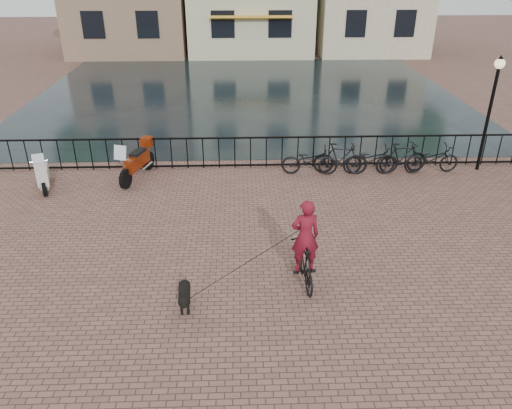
{
  "coord_description": "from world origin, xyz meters",
  "views": [
    {
      "loc": [
        -0.34,
        -6.8,
        6.19
      ],
      "look_at": [
        0.0,
        3.0,
        1.2
      ],
      "focal_mm": 35.0,
      "sensor_mm": 36.0,
      "label": 1
    }
  ],
  "objects_px": {
    "lamp_post": "(493,95)",
    "cyclist": "(305,247)",
    "motorcycle": "(136,157)",
    "dog": "(185,296)",
    "scooter": "(42,167)"
  },
  "relations": [
    {
      "from": "lamp_post",
      "to": "cyclist",
      "type": "relative_size",
      "value": 1.55
    },
    {
      "from": "cyclist",
      "to": "motorcycle",
      "type": "xyz_separation_m",
      "value": [
        -4.39,
        5.5,
        -0.16
      ]
    },
    {
      "from": "dog",
      "to": "motorcycle",
      "type": "distance_m",
      "value": 6.61
    },
    {
      "from": "dog",
      "to": "scooter",
      "type": "xyz_separation_m",
      "value": [
        -4.59,
        5.67,
        0.38
      ]
    },
    {
      "from": "motorcycle",
      "to": "scooter",
      "type": "height_order",
      "value": "motorcycle"
    },
    {
      "from": "motorcycle",
      "to": "lamp_post",
      "type": "bearing_deg",
      "value": 19.37
    },
    {
      "from": "dog",
      "to": "cyclist",
      "type": "bearing_deg",
      "value": 13.57
    },
    {
      "from": "cyclist",
      "to": "dog",
      "type": "bearing_deg",
      "value": 12.19
    },
    {
      "from": "motorcycle",
      "to": "scooter",
      "type": "bearing_deg",
      "value": -149.16
    },
    {
      "from": "dog",
      "to": "motorcycle",
      "type": "xyz_separation_m",
      "value": [
        -2.01,
        6.29,
        0.41
      ]
    },
    {
      "from": "lamp_post",
      "to": "cyclist",
      "type": "xyz_separation_m",
      "value": [
        -6.26,
        -5.84,
        -1.53
      ]
    },
    {
      "from": "cyclist",
      "to": "motorcycle",
      "type": "distance_m",
      "value": 7.04
    },
    {
      "from": "lamp_post",
      "to": "dog",
      "type": "distance_m",
      "value": 11.1
    },
    {
      "from": "lamp_post",
      "to": "cyclist",
      "type": "distance_m",
      "value": 8.7
    },
    {
      "from": "cyclist",
      "to": "motorcycle",
      "type": "relative_size",
      "value": 1.12
    }
  ]
}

